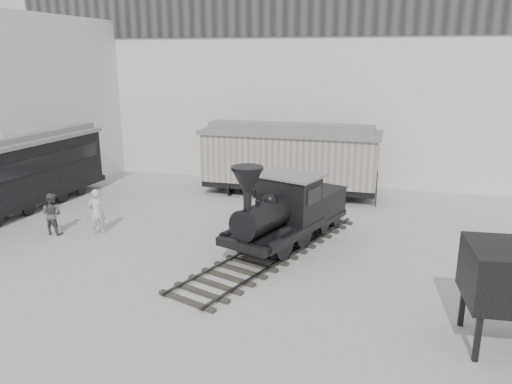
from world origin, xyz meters
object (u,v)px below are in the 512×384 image
(boxcar, at_px, (290,158))
(visitor_b, at_px, (52,214))
(visitor_a, at_px, (97,212))
(passenger_coach, at_px, (0,176))
(locomotive, at_px, (284,215))

(boxcar, relative_size, visitor_b, 5.30)
(visitor_a, bearing_deg, boxcar, -171.32)
(visitor_b, bearing_deg, boxcar, -135.54)
(passenger_coach, bearing_deg, visitor_b, -16.84)
(boxcar, xyz_separation_m, visitor_a, (-6.26, -7.93, -1.01))
(boxcar, distance_m, visitor_b, 11.69)
(boxcar, distance_m, passenger_coach, 13.64)
(passenger_coach, height_order, visitor_a, passenger_coach)
(boxcar, xyz_separation_m, passenger_coach, (-11.67, -7.06, -0.11))
(visitor_a, bearing_deg, visitor_b, -25.83)
(locomotive, relative_size, visitor_b, 5.79)
(visitor_a, xyz_separation_m, visitor_b, (-1.73, -0.54, -0.08))
(boxcar, bearing_deg, passenger_coach, -149.68)
(boxcar, bearing_deg, locomotive, -80.13)
(boxcar, height_order, visitor_b, boxcar)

